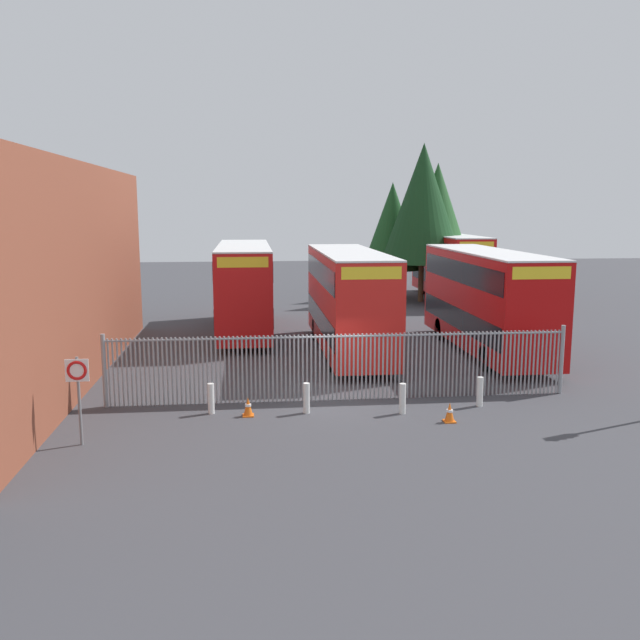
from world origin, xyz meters
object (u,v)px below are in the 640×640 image
at_px(bollard_near_right, 403,399).
at_px(speed_limit_sign_post, 78,380).
at_px(double_decker_bus_far_back, 449,264).
at_px(bollard_center_front, 307,398).
at_px(traffic_cone_mid_forecourt, 248,407).
at_px(bollard_near_left, 211,399).
at_px(traffic_cone_by_gate, 450,412).
at_px(bollard_far_right, 480,392).
at_px(double_decker_bus_behind_fence_right, 244,285).
at_px(double_decker_bus_near_gate, 486,297).
at_px(double_decker_bus_behind_fence_left, 348,298).

xyz_separation_m(bollard_near_right, speed_limit_sign_post, (-9.13, -1.83, 1.30)).
xyz_separation_m(double_decker_bus_far_back, bollard_center_front, (-11.92, -24.82, -1.95)).
height_order(bollard_near_right, traffic_cone_mid_forecourt, bollard_near_right).
bearing_deg(double_decker_bus_far_back, speed_limit_sign_post, -123.86).
distance_m(bollard_near_left, traffic_cone_by_gate, 7.21).
bearing_deg(bollard_far_right, double_decker_bus_far_back, 75.51).
bearing_deg(double_decker_bus_far_back, traffic_cone_by_gate, -106.62).
bearing_deg(traffic_cone_by_gate, bollard_center_front, 162.40).
xyz_separation_m(double_decker_bus_behind_fence_right, traffic_cone_mid_forecourt, (0.15, -13.75, -2.13)).
bearing_deg(bollard_center_front, double_decker_bus_behind_fence_right, 98.10).
distance_m(double_decker_bus_behind_fence_right, speed_limit_sign_post, 16.41).
bearing_deg(bollard_center_front, bollard_near_right, -7.13).
bearing_deg(double_decker_bus_far_back, bollard_center_front, -115.65).
distance_m(double_decker_bus_far_back, bollard_near_right, 26.82).
xyz_separation_m(double_decker_bus_behind_fence_right, bollard_far_right, (7.49, -13.48, -1.95)).
distance_m(double_decker_bus_near_gate, traffic_cone_by_gate, 10.42).
xyz_separation_m(bollard_center_front, traffic_cone_mid_forecourt, (-1.79, -0.11, -0.19)).
xyz_separation_m(bollard_center_front, traffic_cone_by_gate, (4.12, -1.31, -0.19)).
distance_m(bollard_center_front, speed_limit_sign_post, 6.71).
bearing_deg(double_decker_bus_behind_fence_left, bollard_center_front, -106.69).
bearing_deg(traffic_cone_by_gate, speed_limit_sign_post, -175.07).
relative_size(traffic_cone_by_gate, traffic_cone_mid_forecourt, 1.00).
bearing_deg(traffic_cone_mid_forecourt, double_decker_bus_far_back, 61.20).
height_order(double_decker_bus_behind_fence_left, bollard_near_left, double_decker_bus_behind_fence_left).
bearing_deg(speed_limit_sign_post, double_decker_bus_behind_fence_right, 74.92).
distance_m(traffic_cone_by_gate, speed_limit_sign_post, 10.47).
bearing_deg(double_decker_bus_behind_fence_left, bollard_far_right, -70.20).
bearing_deg(speed_limit_sign_post, traffic_cone_mid_forecourt, 25.27).
bearing_deg(double_decker_bus_behind_fence_left, bollard_near_right, -87.58).
bearing_deg(traffic_cone_by_gate, bollard_near_right, 141.89).
height_order(double_decker_bus_near_gate, traffic_cone_by_gate, double_decker_bus_near_gate).
xyz_separation_m(double_decker_bus_near_gate, bollard_far_right, (-2.91, -7.77, -1.95)).
distance_m(bollard_center_front, bollard_near_right, 2.94).
xyz_separation_m(double_decker_bus_near_gate, bollard_near_left, (-11.37, -7.67, -1.95)).
bearing_deg(bollard_center_front, double_decker_bus_behind_fence_left, 73.31).
relative_size(double_decker_bus_near_gate, double_decker_bus_behind_fence_left, 1.00).
height_order(bollard_center_front, bollard_far_right, same).
xyz_separation_m(bollard_near_right, traffic_cone_by_gate, (1.20, -0.94, -0.19)).
distance_m(double_decker_bus_near_gate, speed_limit_sign_post, 17.83).
relative_size(double_decker_bus_behind_fence_right, bollard_center_front, 11.38).
bearing_deg(bollard_far_right, double_decker_bus_behind_fence_left, 109.80).
relative_size(double_decker_bus_behind_fence_right, speed_limit_sign_post, 4.50).
height_order(double_decker_bus_behind_fence_right, double_decker_bus_far_back, same).
relative_size(double_decker_bus_behind_fence_right, bollard_near_right, 11.38).
relative_size(double_decker_bus_behind_fence_left, bollard_far_right, 11.38).
bearing_deg(double_decker_bus_near_gate, bollard_near_right, -123.71).
xyz_separation_m(double_decker_bus_behind_fence_left, double_decker_bus_far_back, (9.38, 16.33, 0.00)).
height_order(bollard_far_right, traffic_cone_mid_forecourt, bollard_far_right).
relative_size(bollard_center_front, bollard_near_right, 1.00).
bearing_deg(double_decker_bus_near_gate, speed_limit_sign_post, -145.37).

